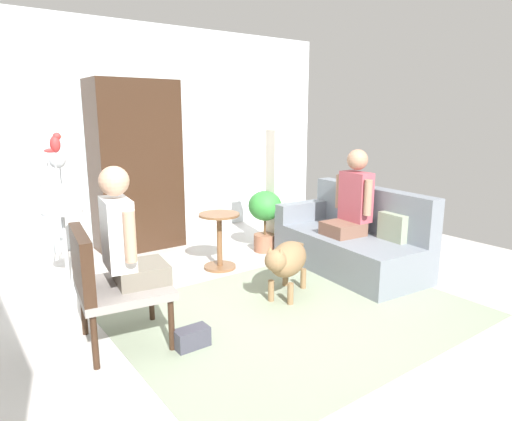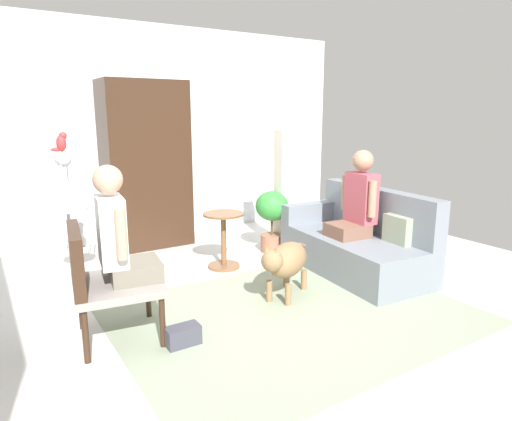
# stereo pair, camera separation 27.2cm
# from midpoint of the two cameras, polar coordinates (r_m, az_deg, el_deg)

# --- Properties ---
(ground_plane) EXTENTS (7.01, 7.01, 0.00)m
(ground_plane) POSITION_cam_midpoint_polar(r_m,az_deg,el_deg) (3.95, 0.79, -12.92)
(ground_plane) COLOR beige
(back_wall) EXTENTS (5.93, 0.12, 2.81)m
(back_wall) POSITION_cam_midpoint_polar(r_m,az_deg,el_deg) (6.22, -16.09, 9.28)
(back_wall) COLOR silver
(back_wall) RESTS_ON ground
(area_rug) EXTENTS (2.89, 2.22, 0.01)m
(area_rug) POSITION_cam_midpoint_polar(r_m,az_deg,el_deg) (3.95, 3.29, -12.89)
(area_rug) COLOR gray
(area_rug) RESTS_ON ground
(couch) EXTENTS (0.96, 1.75, 0.88)m
(couch) POSITION_cam_midpoint_polar(r_m,az_deg,el_deg) (5.03, 10.53, -3.80)
(couch) COLOR slate
(couch) RESTS_ON ground
(armchair) EXTENTS (0.71, 0.73, 0.89)m
(armchair) POSITION_cam_midpoint_polar(r_m,az_deg,el_deg) (3.46, -20.75, -8.16)
(armchair) COLOR #382316
(armchair) RESTS_ON ground
(person_on_couch) EXTENTS (0.48, 0.51, 0.91)m
(person_on_couch) POSITION_cam_midpoint_polar(r_m,az_deg,el_deg) (4.87, 10.58, 1.36)
(person_on_couch) COLOR brown
(person_on_armchair) EXTENTS (0.47, 0.51, 0.87)m
(person_on_armchair) POSITION_cam_midpoint_polar(r_m,az_deg,el_deg) (3.39, -18.62, -3.28)
(person_on_armchair) COLOR #70695B
(round_end_table) EXTENTS (0.44, 0.44, 0.62)m
(round_end_table) POSITION_cam_midpoint_polar(r_m,az_deg,el_deg) (4.93, -6.25, -3.54)
(round_end_table) COLOR brown
(round_end_table) RESTS_ON ground
(dog) EXTENTS (0.79, 0.57, 0.57)m
(dog) POSITION_cam_midpoint_polar(r_m,az_deg,el_deg) (4.16, 2.07, -6.32)
(dog) COLOR olive
(dog) RESTS_ON ground
(bird_cage_stand) EXTENTS (0.36, 0.36, 1.33)m
(bird_cage_stand) POSITION_cam_midpoint_polar(r_m,az_deg,el_deg) (4.64, -24.83, -2.03)
(bird_cage_stand) COLOR silver
(bird_cage_stand) RESTS_ON ground
(parrot) EXTENTS (0.17, 0.10, 0.18)m
(parrot) POSITION_cam_midpoint_polar(r_m,az_deg,el_deg) (4.52, -25.79, 7.72)
(parrot) COLOR red
(parrot) RESTS_ON bird_cage_stand
(potted_plant) EXTENTS (0.41, 0.41, 0.76)m
(potted_plant) POSITION_cam_midpoint_polar(r_m,az_deg,el_deg) (5.48, -0.28, -0.41)
(potted_plant) COLOR #996047
(potted_plant) RESTS_ON ground
(column_lamp) EXTENTS (0.20, 0.20, 1.48)m
(column_lamp) POSITION_cam_midpoint_polar(r_m,az_deg,el_deg) (5.60, 1.14, 2.57)
(column_lamp) COLOR #4C4742
(column_lamp) RESTS_ON ground
(armoire_cabinet) EXTENTS (1.02, 0.56, 2.07)m
(armoire_cabinet) POSITION_cam_midpoint_polar(r_m,az_deg,el_deg) (5.80, -16.33, 5.43)
(armoire_cabinet) COLOR #382316
(armoire_cabinet) RESTS_ON ground
(handbag) EXTENTS (0.25, 0.13, 0.15)m
(handbag) POSITION_cam_midpoint_polar(r_m,az_deg,el_deg) (3.45, -10.49, -15.68)
(handbag) COLOR #3F3F4C
(handbag) RESTS_ON ground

